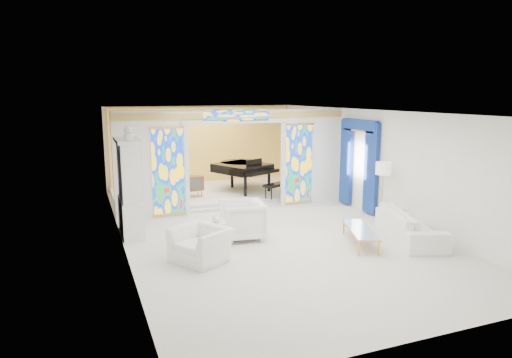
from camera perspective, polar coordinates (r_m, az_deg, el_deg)
name	(u,v)px	position (r m, az deg, el deg)	size (l,w,h in m)	color
floor	(261,227)	(12.01, 0.61, -6.03)	(12.00, 12.00, 0.00)	silver
ceiling	(261,112)	(11.52, 0.64, 8.43)	(7.00, 12.00, 0.02)	white
wall_back	(202,146)	(17.33, -6.80, 4.10)	(7.00, 0.02, 3.00)	white
wall_front	(426,239)	(6.64, 20.46, -7.03)	(7.00, 0.02, 3.00)	white
wall_left	(119,180)	(10.88, -16.74, -0.10)	(0.02, 12.00, 3.00)	white
wall_right	(375,163)	(13.36, 14.71, 1.91)	(0.02, 12.00, 3.00)	white
partition_wall	(236,155)	(13.50, -2.53, 3.00)	(7.00, 0.22, 3.00)	white
stained_glass_left	(168,172)	(12.95, -10.90, 0.91)	(0.90, 0.04, 2.40)	gold
stained_glass_right	(299,164)	(14.23, 5.38, 1.91)	(0.90, 0.04, 2.40)	gold
stained_glass_transom	(237,116)	(13.30, -2.43, 7.93)	(2.00, 0.04, 0.34)	gold
alcove_platform	(217,193)	(15.75, -4.95, -1.72)	(6.80, 3.80, 0.18)	silver
gold_curtain_back	(203,146)	(17.22, -6.70, 4.06)	(6.70, 0.10, 2.90)	gold
chandelier	(222,121)	(15.38, -4.27, 7.26)	(0.48, 0.48, 0.30)	gold
blue_drapes	(359,158)	(13.86, 12.70, 2.63)	(0.14, 1.85, 2.65)	navy
china_cabinet	(130,188)	(11.55, -15.50, -1.11)	(0.56, 1.46, 2.72)	silver
armchair_left	(200,245)	(9.63, -6.95, -8.13)	(1.10, 0.96, 0.71)	white
armchair_right	(242,220)	(10.97, -1.74, -5.16)	(0.98, 1.01, 0.92)	white
sofa	(410,225)	(11.54, 18.73, -5.46)	(2.44, 0.95, 0.71)	white
side_table	(216,231)	(10.41, -4.97, -6.46)	(0.50, 0.50, 0.59)	silver
vase	(216,218)	(10.32, -5.00, -4.82)	(0.20, 0.20, 0.20)	silver
coffee_table	(360,230)	(10.86, 12.91, -6.21)	(1.07, 1.76, 0.38)	white
floor_lamp	(383,171)	(12.49, 15.63, 0.92)	(0.52, 0.52, 1.67)	gold
grand_piano	(243,168)	(15.65, -1.62, 1.44)	(2.16, 3.20, 1.14)	black
tv_console	(193,183)	(14.76, -7.83, -0.54)	(0.64, 0.49, 0.67)	brown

